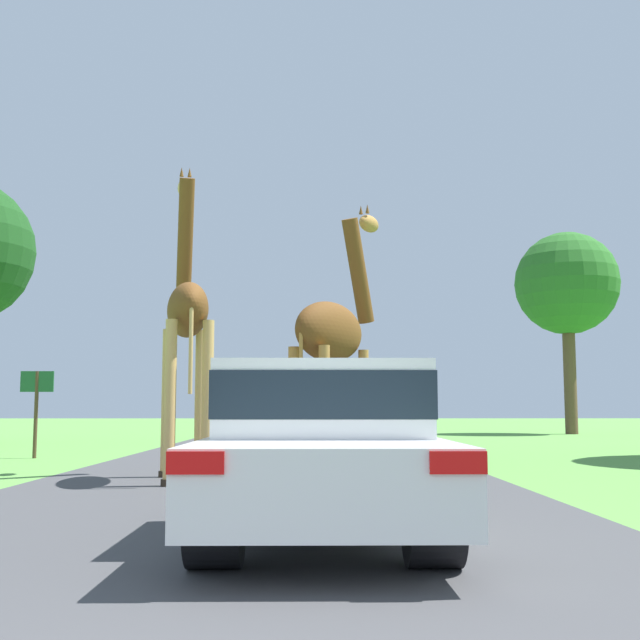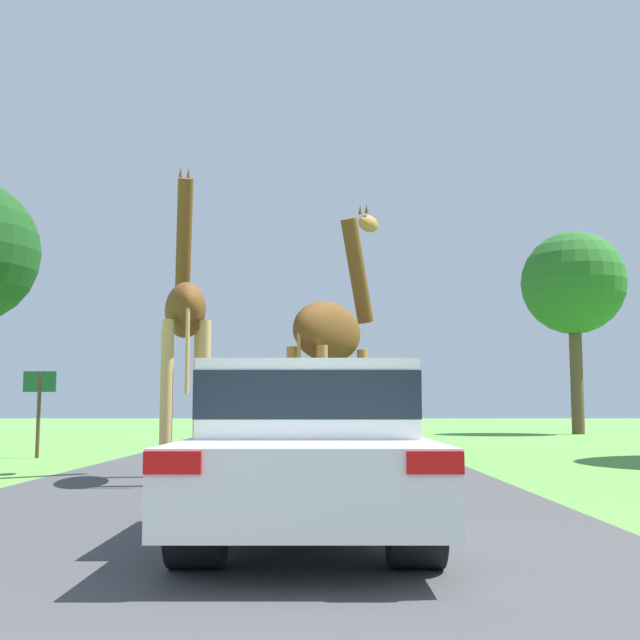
# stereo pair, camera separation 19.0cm
# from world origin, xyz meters

# --- Properties ---
(road) EXTENTS (6.85, 120.00, 0.00)m
(road) POSITION_xyz_m (0.00, 30.00, 0.00)
(road) COLOR #424244
(road) RESTS_ON ground
(giraffe_near_road) EXTENTS (1.74, 2.29, 4.62)m
(giraffe_near_road) POSITION_xyz_m (0.98, 11.84, 2.21)
(giraffe_near_road) COLOR #B77F3D
(giraffe_near_road) RESTS_ON ground
(giraffe_companion) EXTENTS (1.01, 2.88, 5.07)m
(giraffe_companion) POSITION_xyz_m (-1.24, 10.78, 2.41)
(giraffe_companion) COLOR tan
(giraffe_companion) RESTS_ON ground
(car_lead_maroon) EXTENTS (1.80, 4.37, 1.41)m
(car_lead_maroon) POSITION_xyz_m (0.69, 5.62, 0.76)
(car_lead_maroon) COLOR silver
(car_lead_maroon) RESTS_ON ground
(car_queue_right) EXTENTS (1.93, 4.18, 1.34)m
(car_queue_right) POSITION_xyz_m (1.55, 15.56, 0.71)
(car_queue_right) COLOR #144C28
(car_queue_right) RESTS_ON ground
(car_queue_left) EXTENTS (1.93, 4.32, 1.46)m
(car_queue_left) POSITION_xyz_m (-1.01, 25.64, 0.78)
(car_queue_left) COLOR silver
(car_queue_left) RESTS_ON ground
(tree_left_edge) EXTENTS (4.22, 4.22, 8.27)m
(tree_left_edge) POSITION_xyz_m (11.19, 31.38, 6.10)
(tree_left_edge) COLOR brown
(tree_left_edge) RESTS_ON ground
(sign_post) EXTENTS (0.70, 0.08, 1.83)m
(sign_post) POSITION_xyz_m (-5.19, 15.99, 1.27)
(sign_post) COLOR #4C3823
(sign_post) RESTS_ON ground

